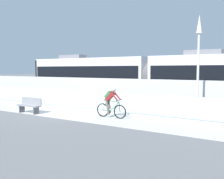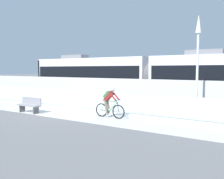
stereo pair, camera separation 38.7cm
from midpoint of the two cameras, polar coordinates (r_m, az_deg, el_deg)
name	(u,v)px [view 1 (the left image)]	position (r m, az deg, el deg)	size (l,w,h in m)	color
ground_plane	(57,111)	(15.36, -13.32, -4.87)	(200.00, 200.00, 0.00)	slate
bike_path_deck	(57,111)	(15.36, -13.32, -4.85)	(32.00, 3.20, 0.01)	silver
glass_parapet	(76,99)	(16.63, -8.85, -2.10)	(32.00, 0.05, 1.14)	silver
concrete_barrier_wall	(92,91)	(17.99, -5.15, -0.36)	(32.00, 0.36, 1.88)	silver
tram_rail_near	(110,100)	(20.12, -0.90, -2.49)	(32.00, 0.08, 0.01)	#595654
tram_rail_far	(119,99)	(21.34, 1.17, -2.09)	(32.00, 0.08, 0.01)	#595654
tram	(151,77)	(19.12, 8.33, 2.76)	(22.56, 2.54, 3.81)	silver
cyclist_on_bike	(111,102)	(12.84, -1.11, -2.99)	(1.77, 0.58, 1.61)	black
lamp_post_antenna	(198,54)	(13.24, 18.43, 7.81)	(0.28, 0.28, 5.20)	gray
bench	(30,105)	(15.05, -19.07, -3.35)	(1.60, 0.45, 0.89)	gray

